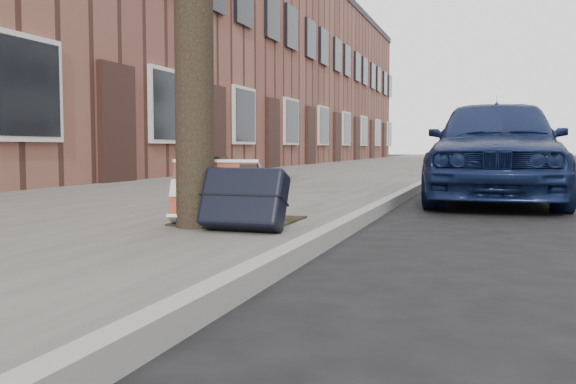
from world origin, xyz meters
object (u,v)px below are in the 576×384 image
(suitcase_red, at_px, (215,193))
(suitcase_navy, at_px, (244,198))
(car_near_mid, at_px, (492,147))
(car_near_front, at_px, (496,149))

(suitcase_red, bearing_deg, suitcase_navy, -48.80)
(suitcase_red, relative_size, car_near_mid, 0.14)
(suitcase_red, xyz_separation_m, suitcase_navy, (0.33, -0.25, -0.01))
(suitcase_red, xyz_separation_m, car_near_mid, (1.94, 12.88, 0.35))
(suitcase_red, distance_m, suitcase_navy, 0.41)
(suitcase_navy, relative_size, car_near_front, 0.15)
(suitcase_navy, xyz_separation_m, car_near_front, (1.66, 4.53, 0.33))
(suitcase_navy, bearing_deg, car_near_front, 71.68)
(suitcase_red, height_order, car_near_mid, car_near_mid)
(suitcase_red, distance_m, car_near_mid, 13.03)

